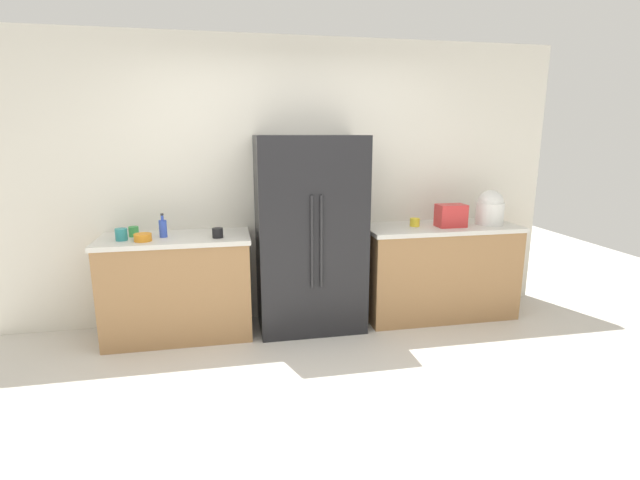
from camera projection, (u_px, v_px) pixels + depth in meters
ground_plane at (323, 409)px, 3.05m from camera, size 10.62×10.62×0.00m
kitchen_back_panel at (286, 183)px, 4.42m from camera, size 5.31×0.10×2.62m
counter_left at (178, 286)px, 4.08m from camera, size 1.27×0.61×0.90m
counter_right at (438, 271)px, 4.55m from camera, size 1.48×0.61×0.90m
refrigerator at (310, 234)px, 4.19m from camera, size 0.95×0.63×1.75m
toaster at (451, 216)px, 4.38m from camera, size 0.27×0.17×0.21m
rice_cooker at (490, 208)px, 4.48m from camera, size 0.26×0.26×0.33m
bottle_a at (163, 228)px, 3.93m from camera, size 0.06×0.06×0.20m
cup_a at (218, 233)px, 3.93m from camera, size 0.09×0.09×0.08m
cup_b at (415, 222)px, 4.41m from camera, size 0.09×0.09×0.08m
cup_c at (134, 232)px, 3.97m from camera, size 0.08×0.08×0.09m
cup_d at (121, 235)px, 3.82m from camera, size 0.10×0.10×0.10m
bowl_a at (143, 237)px, 3.80m from camera, size 0.14×0.14×0.06m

